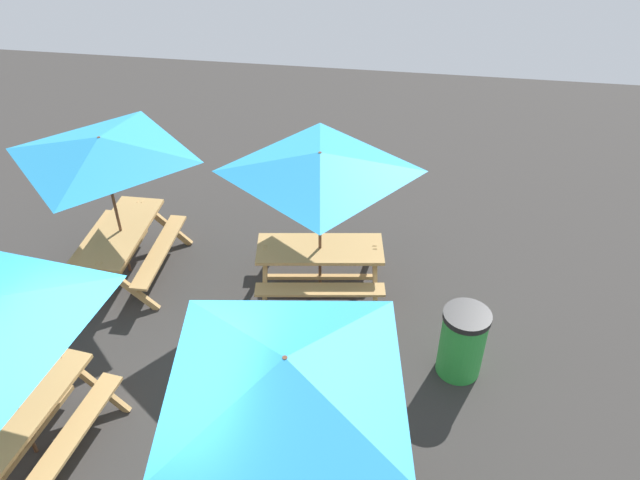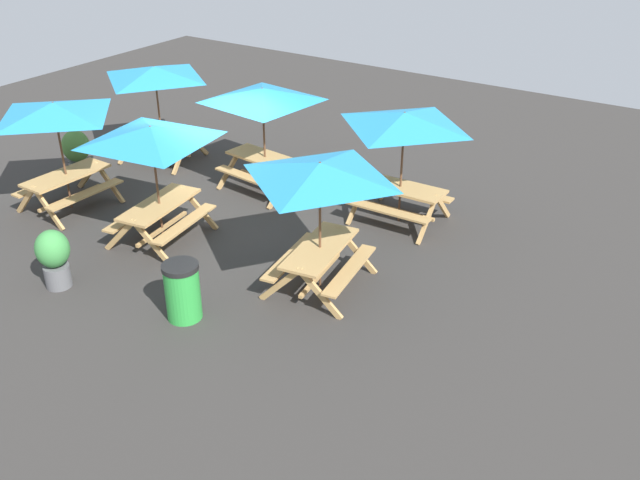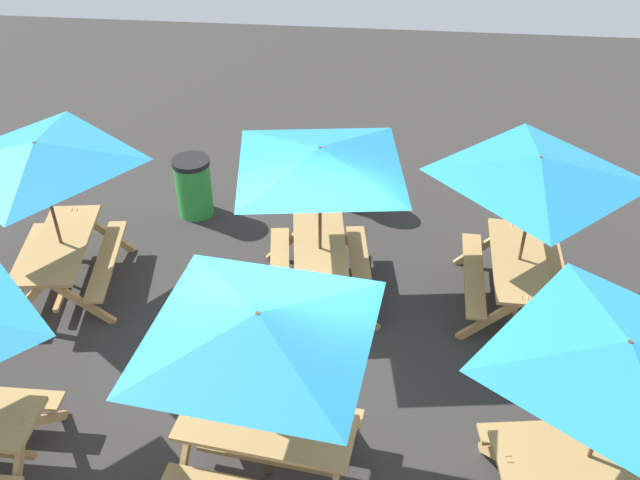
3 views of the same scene
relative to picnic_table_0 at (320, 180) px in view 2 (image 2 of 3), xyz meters
name	(u,v)px [view 2 (image 2 of 3)]	position (x,y,z in m)	size (l,w,h in m)	color
ground_plane	(222,212)	(-3.31, 1.32, -1.99)	(24.00, 24.00, 0.00)	#33302D
picnic_table_0	(320,180)	(0.00, 0.00, 0.00)	(2.27, 2.27, 2.34)	tan
picnic_table_1	(155,79)	(-6.41, 2.81, 0.00)	(2.28, 2.28, 2.34)	tan
picnic_table_2	(152,142)	(-3.50, -0.23, 0.00)	(2.80, 2.80, 2.34)	tan
picnic_table_3	(263,102)	(-3.25, 2.77, 0.00)	(2.81, 2.81, 2.34)	tan
picnic_table_4	(55,117)	(-6.13, -0.26, 0.00)	(2.06, 2.06, 2.34)	tan
picnic_table_5	(404,128)	(-0.02, 2.98, 0.00)	(2.02, 2.02, 2.34)	tan
trash_bin_green	(183,291)	(-1.31, -1.99, -1.49)	(0.59, 0.59, 0.98)	green
potted_plant_0	(54,256)	(-3.79, -2.47, -1.39)	(0.57, 0.57, 1.07)	#59595B
potted_plant_1	(77,151)	(-7.25, 0.95, -1.34)	(0.63, 0.63, 1.13)	#59595B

